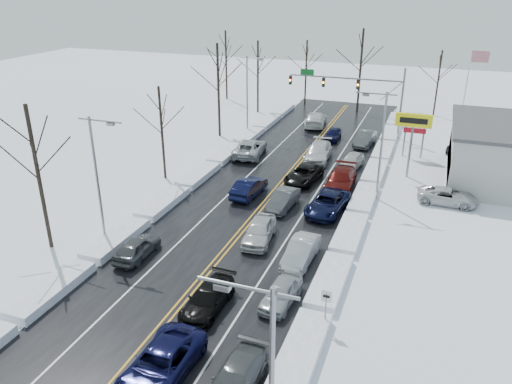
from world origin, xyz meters
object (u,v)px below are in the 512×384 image
at_px(tires_plus_sign, 413,125).
at_px(flagpole, 468,88).
at_px(traffic_signal_mast, 357,88).
at_px(oncoming_car_0, 249,196).

bearing_deg(tires_plus_sign, flagpole, 71.56).
bearing_deg(flagpole, traffic_signal_mast, -170.27).
distance_m(tires_plus_sign, flagpole, 14.79).
xyz_separation_m(tires_plus_sign, oncoming_car_0, (-12.27, -9.11, -4.99)).
bearing_deg(oncoming_car_0, flagpole, -122.67).
distance_m(traffic_signal_mast, tires_plus_sign, 13.92).
relative_size(traffic_signal_mast, flagpole, 1.33).
xyz_separation_m(flagpole, oncoming_car_0, (-16.95, -23.12, -5.93)).
xyz_separation_m(tires_plus_sign, flagpole, (4.67, 14.01, 0.93)).
height_order(traffic_signal_mast, tires_plus_sign, traffic_signal_mast).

